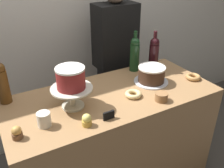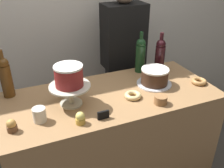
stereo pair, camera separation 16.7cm
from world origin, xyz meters
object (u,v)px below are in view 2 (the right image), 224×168
wine_bottle_dark_red (160,56)px  wine_bottle_amber (6,76)px  cake_stand_pedestal (70,91)px  barista_figure (123,66)px  coffee_cup_ceramic (39,115)px  price_sign_chalkboard (103,115)px  chocolate_round_cake (155,76)px  cupcake_lemon (80,118)px  wine_bottle_green (140,55)px  white_layer_cake (69,76)px  cupcake_caramel (12,126)px  donut_glazed (133,95)px  donut_maple (199,81)px  cookie_stack (161,100)px

wine_bottle_dark_red → wine_bottle_amber: 1.12m
cake_stand_pedestal → barista_figure: size_ratio=0.16×
coffee_cup_ceramic → price_sign_chalkboard: bearing=-19.5°
chocolate_round_cake → cupcake_lemon: bearing=-158.8°
wine_bottle_green → cupcake_lemon: 0.81m
white_layer_cake → wine_bottle_green: bearing=22.6°
cake_stand_pedestal → wine_bottle_dark_red: 0.79m
chocolate_round_cake → barista_figure: (-0.00, 0.53, -0.14)m
white_layer_cake → price_sign_chalkboard: size_ratio=2.50×
wine_bottle_amber → cupcake_caramel: wine_bottle_amber is taller
wine_bottle_amber → wine_bottle_dark_red: bearing=-3.9°
cupcake_caramel → coffee_cup_ceramic: bearing=13.1°
cupcake_caramel → cupcake_lemon: same height
cupcake_lemon → barista_figure: barista_figure is taller
wine_bottle_dark_red → barista_figure: 0.46m
cake_stand_pedestal → wine_bottle_green: 0.69m
white_layer_cake → cupcake_caramel: size_ratio=2.36×
coffee_cup_ceramic → cupcake_lemon: bearing=-28.5°
donut_glazed → barista_figure: size_ratio=0.07×
wine_bottle_amber → donut_glazed: (0.75, -0.34, -0.13)m
chocolate_round_cake → wine_bottle_amber: size_ratio=0.60×
barista_figure → wine_bottle_dark_red: bearing=-69.7°
wine_bottle_dark_red → cupcake_lemon: wine_bottle_dark_red is taller
cupcake_lemon → white_layer_cake: bearing=89.2°
wine_bottle_dark_red → wine_bottle_green: (-0.13, 0.08, 0.00)m
wine_bottle_green → chocolate_round_cake: bearing=-91.8°
chocolate_round_cake → white_layer_cake: bearing=-177.6°
price_sign_chalkboard → coffee_cup_ceramic: size_ratio=0.82×
cake_stand_pedestal → barista_figure: bearing=41.9°
wine_bottle_amber → wine_bottle_green: bearing=0.1°
cake_stand_pedestal → coffee_cup_ceramic: size_ratio=3.02×
cupcake_lemon → donut_maple: cupcake_lemon is taller
cookie_stack → coffee_cup_ceramic: 0.75m
cupcake_caramel → donut_maple: bearing=2.3°
wine_bottle_amber → coffee_cup_ceramic: bearing=-68.3°
chocolate_round_cake → cookie_stack: size_ratio=2.34×
wine_bottle_dark_red → donut_glazed: size_ratio=2.91×
cupcake_lemon → cake_stand_pedestal: bearing=89.2°
cake_stand_pedestal → cupcake_caramel: cake_stand_pedestal is taller
donut_maple → coffee_cup_ceramic: 1.15m
wine_bottle_green → white_layer_cake: bearing=-157.4°
wine_bottle_green → cupcake_caramel: size_ratio=4.38×
donut_glazed → barista_figure: barista_figure is taller
donut_maple → barista_figure: size_ratio=0.07×
wine_bottle_green → cookie_stack: 0.50m
cake_stand_pedestal → price_sign_chalkboard: (0.13, -0.23, -0.07)m
cake_stand_pedestal → donut_glazed: bearing=-11.5°
wine_bottle_green → cookie_stack: bearing=-102.5°
barista_figure → cupcake_caramel: bearing=-144.6°
donut_maple → donut_glazed: same height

